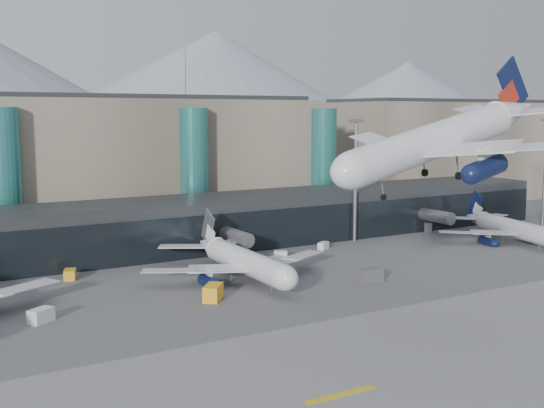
{
  "coord_description": "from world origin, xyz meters",
  "views": [
    {
      "loc": [
        -57.28,
        -65.14,
        26.74
      ],
      "look_at": [
        0.23,
        32.0,
        11.75
      ],
      "focal_mm": 45.0,
      "sensor_mm": 36.0,
      "label": 1
    }
  ],
  "objects_px": {
    "lightmast_mid": "(356,173)",
    "veh_c": "(370,275)",
    "jet_parked_right": "(505,222)",
    "veh_e": "(541,231)",
    "veh_b": "(70,274)",
    "veh_d": "(323,246)",
    "veh_h": "(213,293)",
    "hero_jet": "(451,128)",
    "veh_g": "(281,255)",
    "veh_a": "(41,316)",
    "jet_parked_mid": "(237,252)"
  },
  "relations": [
    {
      "from": "hero_jet",
      "to": "veh_g",
      "type": "height_order",
      "value": "hero_jet"
    },
    {
      "from": "hero_jet",
      "to": "veh_d",
      "type": "bearing_deg",
      "value": 64.7
    },
    {
      "from": "lightmast_mid",
      "to": "veh_g",
      "type": "height_order",
      "value": "lightmast_mid"
    },
    {
      "from": "veh_a",
      "to": "veh_c",
      "type": "xyz_separation_m",
      "value": [
        49.9,
        -4.93,
        0.22
      ]
    },
    {
      "from": "veh_a",
      "to": "veh_e",
      "type": "relative_size",
      "value": 1.22
    },
    {
      "from": "jet_parked_mid",
      "to": "veh_d",
      "type": "xyz_separation_m",
      "value": [
        25.35,
        11.6,
        -3.49
      ]
    },
    {
      "from": "jet_parked_mid",
      "to": "veh_a",
      "type": "distance_m",
      "value": 34.81
    },
    {
      "from": "lightmast_mid",
      "to": "veh_c",
      "type": "distance_m",
      "value": 37.98
    },
    {
      "from": "jet_parked_right",
      "to": "veh_a",
      "type": "height_order",
      "value": "jet_parked_right"
    },
    {
      "from": "veh_a",
      "to": "veh_c",
      "type": "distance_m",
      "value": 50.15
    },
    {
      "from": "veh_a",
      "to": "veh_h",
      "type": "xyz_separation_m",
      "value": [
        23.74,
        -1.76,
        0.22
      ]
    },
    {
      "from": "veh_a",
      "to": "veh_b",
      "type": "bearing_deg",
      "value": 33.43
    },
    {
      "from": "veh_a",
      "to": "veh_d",
      "type": "relative_size",
      "value": 1.27
    },
    {
      "from": "hero_jet",
      "to": "veh_e",
      "type": "xyz_separation_m",
      "value": [
        68.88,
        39.89,
        -24.32
      ]
    },
    {
      "from": "veh_b",
      "to": "veh_c",
      "type": "relative_size",
      "value": 0.7
    },
    {
      "from": "veh_b",
      "to": "veh_e",
      "type": "relative_size",
      "value": 1.07
    },
    {
      "from": "jet_parked_right",
      "to": "veh_e",
      "type": "xyz_separation_m",
      "value": [
        12.51,
        0.76,
        -3.27
      ]
    },
    {
      "from": "veh_d",
      "to": "veh_c",
      "type": "bearing_deg",
      "value": -138.17
    },
    {
      "from": "veh_b",
      "to": "veh_d",
      "type": "height_order",
      "value": "veh_b"
    },
    {
      "from": "veh_d",
      "to": "veh_e",
      "type": "bearing_deg",
      "value": -41.1
    },
    {
      "from": "veh_c",
      "to": "veh_e",
      "type": "height_order",
      "value": "veh_c"
    },
    {
      "from": "veh_g",
      "to": "veh_h",
      "type": "bearing_deg",
      "value": -104.3
    },
    {
      "from": "veh_b",
      "to": "veh_d",
      "type": "relative_size",
      "value": 1.12
    },
    {
      "from": "lightmast_mid",
      "to": "veh_g",
      "type": "xyz_separation_m",
      "value": [
        -22.52,
        -7.0,
        -13.7
      ]
    },
    {
      "from": "veh_b",
      "to": "veh_g",
      "type": "bearing_deg",
      "value": -75.79
    },
    {
      "from": "lightmast_mid",
      "to": "veh_a",
      "type": "relative_size",
      "value": 7.9
    },
    {
      "from": "veh_a",
      "to": "veh_h",
      "type": "relative_size",
      "value": 0.79
    },
    {
      "from": "lightmast_mid",
      "to": "veh_e",
      "type": "distance_m",
      "value": 45.28
    },
    {
      "from": "jet_parked_right",
      "to": "veh_c",
      "type": "relative_size",
      "value": 8.14
    },
    {
      "from": "jet_parked_right",
      "to": "veh_c",
      "type": "distance_m",
      "value": 49.76
    },
    {
      "from": "jet_parked_right",
      "to": "veh_b",
      "type": "xyz_separation_m",
      "value": [
        -88.48,
        12.33,
        -3.2
      ]
    },
    {
      "from": "veh_c",
      "to": "jet_parked_right",
      "type": "bearing_deg",
      "value": 21.73
    },
    {
      "from": "hero_jet",
      "to": "veh_g",
      "type": "bearing_deg",
      "value": 76.79
    },
    {
      "from": "lightmast_mid",
      "to": "veh_d",
      "type": "relative_size",
      "value": 10.05
    },
    {
      "from": "jet_parked_right",
      "to": "veh_a",
      "type": "bearing_deg",
      "value": 109.73
    },
    {
      "from": "veh_b",
      "to": "veh_g",
      "type": "xyz_separation_m",
      "value": [
        37.96,
        -3.63,
        -0.11
      ]
    },
    {
      "from": "hero_jet",
      "to": "veh_c",
      "type": "distance_m",
      "value": 35.82
    },
    {
      "from": "lightmast_mid",
      "to": "veh_e",
      "type": "relative_size",
      "value": 9.61
    },
    {
      "from": "jet_parked_mid",
      "to": "veh_d",
      "type": "relative_size",
      "value": 13.59
    },
    {
      "from": "veh_b",
      "to": "veh_h",
      "type": "relative_size",
      "value": 0.7
    },
    {
      "from": "hero_jet",
      "to": "jet_parked_right",
      "type": "height_order",
      "value": "hero_jet"
    },
    {
      "from": "hero_jet",
      "to": "veh_e",
      "type": "distance_m",
      "value": 83.23
    },
    {
      "from": "veh_a",
      "to": "veh_b",
      "type": "distance_m",
      "value": 23.2
    },
    {
      "from": "veh_c",
      "to": "veh_h",
      "type": "xyz_separation_m",
      "value": [
        -26.17,
        3.17,
        0.0
      ]
    },
    {
      "from": "lightmast_mid",
      "to": "veh_e",
      "type": "height_order",
      "value": "lightmast_mid"
    },
    {
      "from": "hero_jet",
      "to": "veh_a",
      "type": "xyz_separation_m",
      "value": [
        -41.21,
        30.11,
        -24.16
      ]
    },
    {
      "from": "veh_d",
      "to": "veh_h",
      "type": "height_order",
      "value": "veh_h"
    },
    {
      "from": "lightmast_mid",
      "to": "jet_parked_mid",
      "type": "bearing_deg",
      "value": -156.67
    },
    {
      "from": "veh_a",
      "to": "veh_d",
      "type": "bearing_deg",
      "value": -14.05
    },
    {
      "from": "jet_parked_right",
      "to": "veh_a",
      "type": "relative_size",
      "value": 10.23
    }
  ]
}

